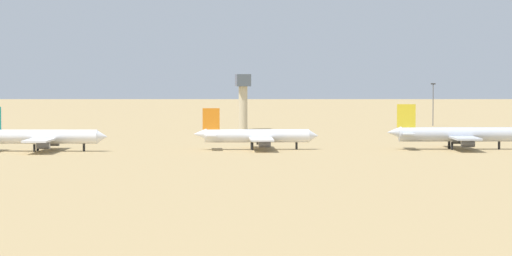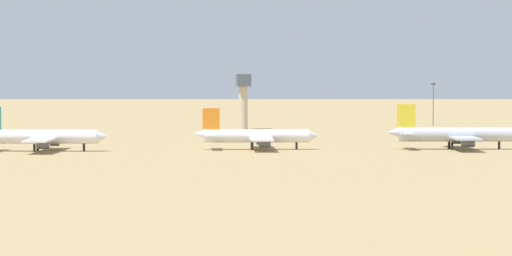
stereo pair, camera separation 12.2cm
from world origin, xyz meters
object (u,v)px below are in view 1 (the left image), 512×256
Objects in this scene: parked_jet_orange_3 at (256,136)px; control_tower at (243,96)px; light_pole_east at (433,101)px; parked_jet_teal_2 at (40,137)px; parked_jet_yellow_4 at (455,135)px.

control_tower reaches higher than parked_jet_orange_3.
parked_jet_orange_3 is 1.99× the size of light_pole_east.
parked_jet_teal_2 is at bearing -137.99° from light_pole_east.
parked_jet_yellow_4 reaches higher than parked_jet_teal_2.
control_tower is (71.17, 116.08, 8.41)m from parked_jet_teal_2.
parked_jet_yellow_4 is 1.80× the size of control_tower.
parked_jet_yellow_4 is (108.72, -9.48, 0.15)m from parked_jet_teal_2.
parked_jet_orange_3 is 0.92× the size of parked_jet_yellow_4.
light_pole_east is at bearing 13.28° from control_tower.
parked_jet_orange_3 is at bearing 8.15° from parked_jet_teal_2.
parked_jet_orange_3 is at bearing -124.31° from light_pole_east.
light_pole_east is (40.68, 144.03, 5.64)m from parked_jet_yellow_4.
parked_jet_teal_2 is 0.96× the size of parked_jet_yellow_4.
parked_jet_teal_2 is at bearing -174.97° from parked_jet_orange_3.
control_tower is (14.83, 117.92, 8.60)m from parked_jet_orange_3.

